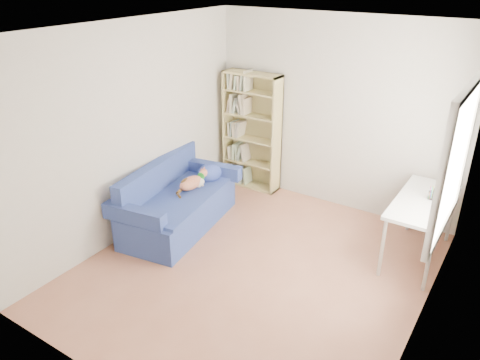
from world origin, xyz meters
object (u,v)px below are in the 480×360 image
object	(u,v)px
sofa	(178,203)
bookshelf	(252,136)
desk	(423,206)
pen_cup	(432,194)

from	to	relation	value
sofa	bookshelf	distance (m)	1.63
desk	pen_cup	size ratio (longest dim) A/B	8.26
pen_cup	bookshelf	bearing A→B (deg)	168.55
sofa	pen_cup	bearing A→B (deg)	10.50
bookshelf	desk	bearing A→B (deg)	-13.05
desk	pen_cup	distance (m)	0.15
bookshelf	desk	world-z (taller)	bookshelf
bookshelf	sofa	bearing A→B (deg)	-96.18
sofa	pen_cup	xyz separation A→B (m)	(2.86, 1.00, 0.49)
bookshelf	pen_cup	world-z (taller)	bookshelf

